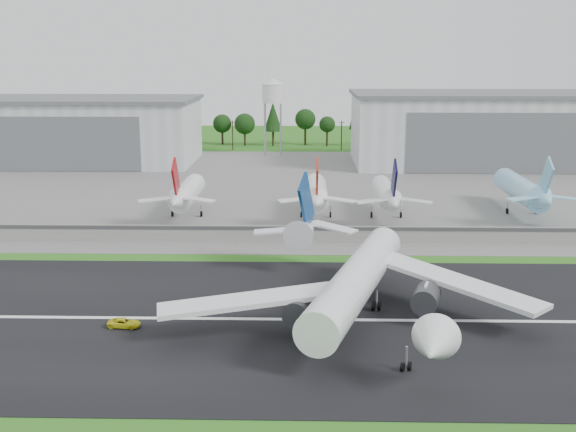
{
  "coord_description": "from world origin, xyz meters",
  "views": [
    {
      "loc": [
        7.43,
        -90.7,
        38.7
      ],
      "look_at": [
        4.28,
        40.0,
        9.0
      ],
      "focal_mm": 45.0,
      "sensor_mm": 36.0,
      "label": 1
    }
  ],
  "objects_px": {
    "main_airliner": "(357,290)",
    "parked_jet_navy": "(387,195)",
    "ground_vehicle": "(124,323)",
    "parked_jet_red_a": "(185,194)",
    "parked_jet_red_b": "(316,194)",
    "parked_jet_skyblue": "(525,191)"
  },
  "relations": [
    {
      "from": "main_airliner",
      "to": "parked_jet_navy",
      "type": "relative_size",
      "value": 1.86
    },
    {
      "from": "ground_vehicle",
      "to": "parked_jet_red_a",
      "type": "distance_m",
      "value": 70.46
    },
    {
      "from": "parked_jet_navy",
      "to": "ground_vehicle",
      "type": "bearing_deg",
      "value": -122.86
    },
    {
      "from": "parked_jet_red_b",
      "to": "parked_jet_skyblue",
      "type": "relative_size",
      "value": 0.84
    },
    {
      "from": "parked_jet_red_b",
      "to": "parked_jet_skyblue",
      "type": "bearing_deg",
      "value": 5.68
    },
    {
      "from": "parked_jet_red_a",
      "to": "parked_jet_skyblue",
      "type": "xyz_separation_m",
      "value": [
        81.52,
        5.04,
        0.19
      ]
    },
    {
      "from": "ground_vehicle",
      "to": "parked_jet_navy",
      "type": "relative_size",
      "value": 0.15
    },
    {
      "from": "parked_jet_navy",
      "to": "parked_jet_skyblue",
      "type": "height_order",
      "value": "parked_jet_skyblue"
    },
    {
      "from": "ground_vehicle",
      "to": "parked_jet_red_b",
      "type": "distance_m",
      "value": 75.99
    },
    {
      "from": "ground_vehicle",
      "to": "parked_jet_navy",
      "type": "height_order",
      "value": "parked_jet_navy"
    },
    {
      "from": "parked_jet_navy",
      "to": "parked_jet_skyblue",
      "type": "distance_m",
      "value": 34.01
    },
    {
      "from": "main_airliner",
      "to": "parked_jet_red_a",
      "type": "distance_m",
      "value": 76.08
    },
    {
      "from": "parked_jet_red_a",
      "to": "ground_vehicle",
      "type": "bearing_deg",
      "value": -87.93
    },
    {
      "from": "parked_jet_navy",
      "to": "parked_jet_red_a",
      "type": "bearing_deg",
      "value": 179.98
    },
    {
      "from": "main_airliner",
      "to": "parked_jet_skyblue",
      "type": "bearing_deg",
      "value": -105.84
    },
    {
      "from": "parked_jet_red_a",
      "to": "parked_jet_navy",
      "type": "distance_m",
      "value": 47.88
    },
    {
      "from": "ground_vehicle",
      "to": "parked_jet_red_b",
      "type": "xyz_separation_m",
      "value": [
        28.5,
        70.25,
        5.3
      ]
    },
    {
      "from": "ground_vehicle",
      "to": "parked_jet_skyblue",
      "type": "relative_size",
      "value": 0.13
    },
    {
      "from": "parked_jet_red_b",
      "to": "main_airliner",
      "type": "bearing_deg",
      "value": -85.66
    },
    {
      "from": "parked_jet_red_b",
      "to": "parked_jet_navy",
      "type": "height_order",
      "value": "parked_jet_red_b"
    },
    {
      "from": "parked_jet_red_a",
      "to": "parked_jet_skyblue",
      "type": "bearing_deg",
      "value": 3.54
    },
    {
      "from": "parked_jet_skyblue",
      "to": "parked_jet_navy",
      "type": "bearing_deg",
      "value": -171.44
    }
  ]
}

